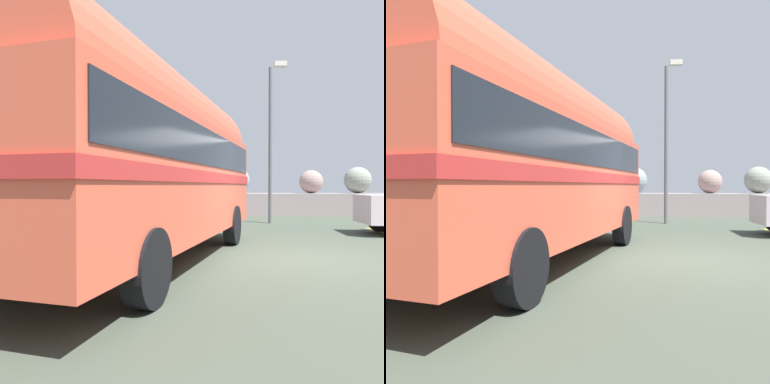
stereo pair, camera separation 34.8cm
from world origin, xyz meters
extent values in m
cube|color=#3E4639|center=(0.00, 0.00, 0.01)|extent=(32.00, 26.00, 0.02)
cube|color=gray|center=(0.00, 11.80, 0.55)|extent=(31.36, 1.80, 1.10)
cube|color=gray|center=(-9.40, 11.42, 1.67)|extent=(1.45, 1.38, 1.15)
cube|color=gray|center=(-5.97, 12.18, 1.60)|extent=(1.03, 1.19, 1.01)
cube|color=gray|center=(-2.86, 11.82, 1.60)|extent=(1.10, 1.21, 0.99)
sphere|color=gray|center=(-0.34, 11.74, 1.75)|extent=(1.29, 1.29, 1.29)
sphere|color=gray|center=(3.41, 11.94, 1.68)|extent=(1.16, 1.16, 1.16)
sphere|color=gray|center=(5.81, 12.18, 1.76)|extent=(1.33, 1.33, 1.33)
cylinder|color=black|center=(-3.38, 2.45, 0.50)|extent=(0.52, 1.00, 0.96)
cylinder|color=black|center=(-1.24, 1.87, 0.50)|extent=(0.52, 1.00, 0.96)
cylinder|color=black|center=(-2.60, -3.16, 0.50)|extent=(0.52, 1.00, 0.96)
cube|color=#D45339|center=(-2.99, -0.36, 1.57)|extent=(4.50, 8.74, 2.10)
cylinder|color=#D45339|center=(-2.99, -0.36, 2.62)|extent=(4.22, 8.36, 2.20)
cube|color=#B52B29|center=(-2.99, -0.36, 1.63)|extent=(4.57, 8.83, 0.20)
cube|color=black|center=(-2.99, -0.36, 2.15)|extent=(4.45, 8.42, 0.64)
cube|color=silver|center=(-1.88, 3.77, 0.70)|extent=(2.24, 0.75, 0.28)
cylinder|color=#5B5B60|center=(0.61, 7.41, 3.02)|extent=(0.14, 0.14, 6.05)
cube|color=beige|center=(0.84, 6.70, 5.95)|extent=(0.44, 0.24, 0.18)
camera|label=1|loc=(-1.91, -7.70, 1.47)|focal=36.23mm
camera|label=2|loc=(-1.56, -7.68, 1.47)|focal=36.23mm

